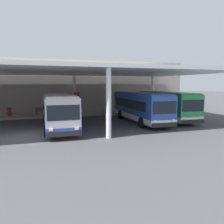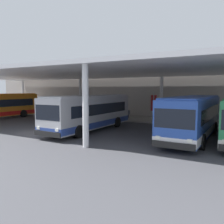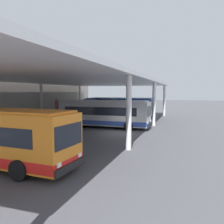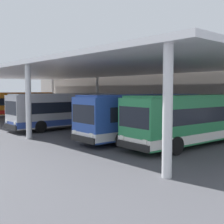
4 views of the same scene
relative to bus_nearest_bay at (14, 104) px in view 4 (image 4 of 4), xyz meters
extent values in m
plane|color=#47474C|center=(12.01, -4.00, -1.66)|extent=(200.00, 200.00, 0.00)
cube|color=#A39E93|center=(12.01, 7.75, -1.57)|extent=(42.00, 4.50, 0.18)
cube|color=#ADA399|center=(12.01, 11.00, 2.12)|extent=(48.00, 1.60, 7.55)
cube|color=silver|center=(12.01, 1.50, 3.74)|extent=(40.00, 17.00, 0.30)
cylinder|color=silver|center=(-6.49, 9.50, 0.97)|extent=(0.40, 0.40, 5.25)
cylinder|color=silver|center=(5.85, 9.50, 0.97)|extent=(0.40, 0.40, 5.25)
cylinder|color=silver|center=(18.18, -6.50, 0.97)|extent=(0.40, 0.40, 5.25)
cylinder|color=silver|center=(18.18, 9.50, 0.97)|extent=(0.40, 0.40, 5.25)
cylinder|color=silver|center=(30.51, -6.50, 0.97)|extent=(0.40, 0.40, 5.25)
cube|color=orange|center=(0.00, 0.00, 0.04)|extent=(3.20, 10.55, 2.70)
cube|color=red|center=(0.00, 0.00, -0.96)|extent=(3.22, 10.57, 0.50)
cube|color=black|center=(0.01, 0.15, 0.34)|extent=(3.11, 8.68, 0.90)
cube|color=orange|center=(0.00, 0.00, 1.45)|extent=(2.97, 10.12, 0.12)
cylinder|color=black|center=(-1.03, 2.94, -1.16)|extent=(0.35, 1.02, 1.00)
cylinder|color=black|center=(1.42, 2.77, -1.16)|extent=(0.35, 1.02, 1.00)
cube|color=#B7B7BC|center=(14.95, -1.28, 0.04)|extent=(2.66, 10.44, 2.70)
cube|color=#2D4799|center=(14.95, -1.28, -0.96)|extent=(2.68, 10.46, 0.50)
cube|color=black|center=(14.95, -1.13, 0.34)|extent=(2.67, 8.57, 0.90)
cube|color=black|center=(14.87, -6.43, 0.39)|extent=(2.30, 0.16, 1.10)
cube|color=black|center=(14.87, -6.52, -1.11)|extent=(2.45, 0.20, 0.36)
cube|color=silver|center=(14.95, -1.28, 1.45)|extent=(2.45, 10.02, 0.12)
cube|color=yellow|center=(14.87, -6.40, 1.21)|extent=(1.75, 0.15, 0.28)
cube|color=white|center=(13.97, -6.50, -0.76)|extent=(0.28, 0.08, 0.20)
cube|color=white|center=(15.77, -6.53, -0.76)|extent=(0.28, 0.08, 0.20)
cylinder|color=black|center=(13.68, -4.49, -1.16)|extent=(0.30, 1.00, 1.00)
cylinder|color=black|center=(16.13, -4.52, -1.16)|extent=(0.30, 1.00, 1.00)
cylinder|color=black|center=(13.77, 1.60, -1.16)|extent=(0.30, 1.00, 1.00)
cylinder|color=black|center=(16.22, 1.56, -1.16)|extent=(0.30, 1.00, 1.00)
cube|color=#284CA8|center=(23.67, -0.39, 0.04)|extent=(2.77, 10.46, 2.70)
cube|color=silver|center=(23.67, -0.39, -0.96)|extent=(2.79, 10.48, 0.50)
cube|color=black|center=(23.67, -0.24, 0.34)|extent=(2.76, 8.59, 0.90)
cube|color=black|center=(23.53, -5.53, 0.39)|extent=(2.30, 0.18, 1.10)
cube|color=black|center=(23.53, -5.62, -1.11)|extent=(2.45, 0.22, 0.36)
cube|color=#2A50B0|center=(23.67, -0.39, 1.45)|extent=(2.56, 10.04, 0.12)
cube|color=yellow|center=(23.53, -5.50, 1.21)|extent=(1.75, 0.17, 0.28)
cube|color=white|center=(22.63, -5.59, -0.76)|extent=(0.28, 0.09, 0.20)
cube|color=white|center=(24.43, -5.64, -0.76)|extent=(0.28, 0.09, 0.20)
cylinder|color=black|center=(22.36, -3.58, -1.16)|extent=(0.31, 1.01, 1.00)
cylinder|color=black|center=(24.81, -3.64, -1.16)|extent=(0.31, 1.01, 1.00)
cylinder|color=black|center=(22.52, 2.51, -1.16)|extent=(0.31, 1.01, 1.00)
cylinder|color=black|center=(24.97, 2.44, -1.16)|extent=(0.31, 1.01, 1.00)
cube|color=#28844C|center=(27.29, 0.34, 0.04)|extent=(3.03, 10.52, 2.70)
cube|color=white|center=(27.29, 0.34, -0.96)|extent=(3.06, 10.54, 0.50)
cube|color=black|center=(27.29, 0.49, 0.34)|extent=(2.98, 8.65, 0.90)
cube|color=black|center=(27.02, -4.80, 0.39)|extent=(2.30, 0.24, 1.10)
cube|color=black|center=(27.01, -4.89, -1.11)|extent=(2.45, 0.29, 0.36)
cube|color=#2A8B50|center=(27.29, 0.34, 1.45)|extent=(2.81, 10.09, 0.12)
cube|color=yellow|center=(27.02, -4.77, 1.21)|extent=(1.75, 0.21, 0.28)
cube|color=white|center=(26.12, -4.83, -0.76)|extent=(0.28, 0.09, 0.20)
cube|color=white|center=(27.91, -4.93, -0.76)|extent=(0.28, 0.09, 0.20)
cylinder|color=black|center=(25.90, -2.81, -1.16)|extent=(0.33, 1.01, 1.00)
cylinder|color=black|center=(28.34, -2.94, -1.16)|extent=(0.33, 1.01, 1.00)
cylinder|color=black|center=(26.21, 3.26, -1.16)|extent=(0.33, 1.01, 1.00)
cube|color=#4C515B|center=(13.77, 7.75, -1.03)|extent=(1.80, 0.44, 0.08)
cube|color=#4C515B|center=(13.77, 7.95, -0.78)|extent=(1.80, 0.06, 0.44)
cube|color=#2D2D33|center=(13.07, 7.75, -1.25)|extent=(0.10, 0.36, 0.45)
cube|color=#2D2D33|center=(14.47, 7.75, -1.25)|extent=(0.10, 0.36, 0.45)
cylinder|color=maroon|center=(9.86, 8.09, -1.03)|extent=(0.48, 0.48, 0.90)
cylinder|color=black|center=(9.86, 8.09, -0.54)|extent=(0.52, 0.52, 0.08)
cylinder|color=#B2B2B7|center=(18.10, 6.95, 0.12)|extent=(0.12, 0.12, 3.20)
cube|color=#B22323|center=(18.10, 6.93, 0.51)|extent=(0.70, 0.04, 1.80)
camera|label=1|loc=(13.09, -22.57, 2.38)|focal=36.48mm
camera|label=2|loc=(26.72, -18.47, 2.01)|focal=37.22mm
camera|label=3|loc=(-9.93, -10.51, 2.44)|focal=37.11mm
camera|label=4|loc=(37.59, -15.59, 1.81)|focal=46.50mm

